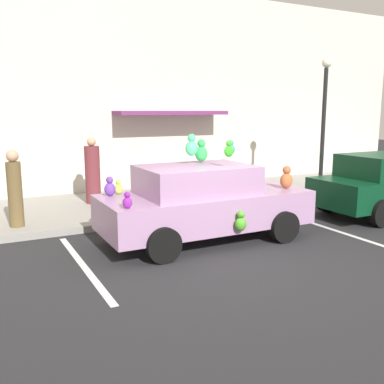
% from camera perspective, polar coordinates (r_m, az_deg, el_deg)
% --- Properties ---
extents(ground_plane, '(60.00, 60.00, 0.00)m').
position_cam_1_polar(ground_plane, '(7.77, 4.47, -9.18)').
color(ground_plane, '#262628').
extents(sidewalk, '(24.00, 4.00, 0.15)m').
position_cam_1_polar(sidewalk, '(12.12, -8.01, -1.66)').
color(sidewalk, gray).
rests_on(sidewalk, ground).
extents(storefront_building, '(24.00, 1.25, 6.40)m').
position_cam_1_polar(storefront_building, '(13.92, -11.27, 12.73)').
color(storefront_building, beige).
rests_on(storefront_building, ground).
extents(parking_stripe_front, '(0.12, 3.60, 0.01)m').
position_cam_1_polar(parking_stripe_front, '(10.46, 16.91, -4.39)').
color(parking_stripe_front, silver).
rests_on(parking_stripe_front, ground).
extents(parking_stripe_rear, '(0.12, 3.60, 0.01)m').
position_cam_1_polar(parking_stripe_rear, '(7.83, -13.98, -9.27)').
color(parking_stripe_rear, silver).
rests_on(parking_stripe_rear, ground).
extents(plush_covered_car, '(4.25, 2.04, 2.16)m').
position_cam_1_polar(plush_covered_car, '(8.86, 1.49, -1.28)').
color(plush_covered_car, '#AB80AB').
rests_on(plush_covered_car, ground).
extents(teddy_bear_on_sidewalk, '(0.37, 0.31, 0.70)m').
position_cam_1_polar(teddy_bear_on_sidewalk, '(12.32, 7.48, 0.44)').
color(teddy_bear_on_sidewalk, pink).
rests_on(teddy_bear_on_sidewalk, sidewalk).
extents(street_lamp_post, '(0.28, 0.28, 3.94)m').
position_cam_1_polar(street_lamp_post, '(13.44, 16.80, 9.86)').
color(street_lamp_post, black).
rests_on(street_lamp_post, sidewalk).
extents(pedestrian_near_shopfront, '(0.40, 0.40, 1.78)m').
position_cam_1_polar(pedestrian_near_shopfront, '(12.05, -12.81, 2.41)').
color(pedestrian_near_shopfront, brown).
rests_on(pedestrian_near_shopfront, sidewalk).
extents(pedestrian_walking_past, '(0.31, 0.31, 1.66)m').
position_cam_1_polar(pedestrian_walking_past, '(10.08, -22.07, 0.24)').
color(pedestrian_walking_past, brown).
rests_on(pedestrian_walking_past, sidewalk).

